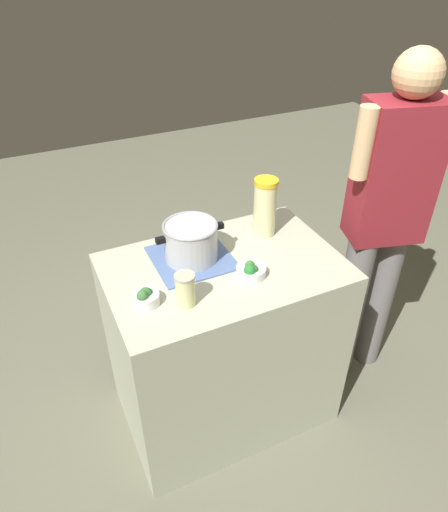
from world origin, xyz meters
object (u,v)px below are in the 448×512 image
at_px(mason_jar, 185,290).
at_px(person_cook, 384,222).
at_px(lemonade_pitcher, 265,207).
at_px(cooking_pot, 191,241).
at_px(broccoli_bowl_front, 146,297).
at_px(broccoli_bowl_center, 251,271).

bearing_deg(mason_jar, person_cook, 6.20).
bearing_deg(lemonade_pitcher, cooking_pot, -172.89).
bearing_deg(lemonade_pitcher, broccoli_bowl_front, -159.02).
xyz_separation_m(cooking_pot, broccoli_bowl_center, (0.17, -0.22, -0.07)).
distance_m(broccoli_bowl_front, broccoli_bowl_center, 0.44).
bearing_deg(mason_jar, lemonade_pitcher, 31.43).
height_order(lemonade_pitcher, broccoli_bowl_front, lemonade_pitcher).
bearing_deg(person_cook, lemonade_pitcher, 159.93).
xyz_separation_m(lemonade_pitcher, person_cook, (0.54, -0.20, -0.11)).
bearing_deg(broccoli_bowl_front, person_cook, 2.42).
bearing_deg(broccoli_bowl_front, lemonade_pitcher, 20.98).
xyz_separation_m(lemonade_pitcher, mason_jar, (-0.51, -0.31, -0.07)).
relative_size(lemonade_pitcher, person_cook, 0.16).
xyz_separation_m(lemonade_pitcher, broccoli_bowl_front, (-0.65, -0.25, -0.11)).
distance_m(mason_jar, broccoli_bowl_front, 0.15).
relative_size(lemonade_pitcher, broccoli_bowl_center, 2.23).
bearing_deg(lemonade_pitcher, person_cook, -20.07).
distance_m(cooking_pot, lemonade_pitcher, 0.39).
bearing_deg(person_cook, broccoli_bowl_front, -177.58).
bearing_deg(lemonade_pitcher, mason_jar, -148.57).
distance_m(broccoli_bowl_center, person_cook, 0.75).
distance_m(mason_jar, person_cook, 1.06).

